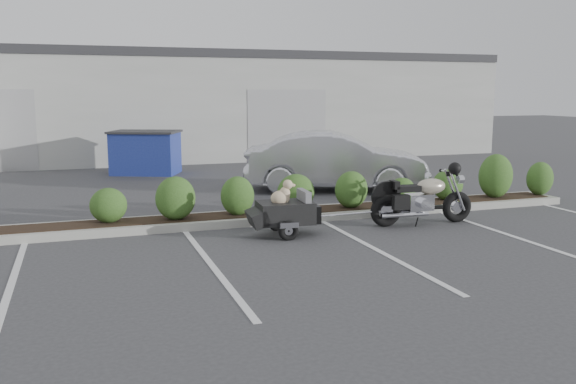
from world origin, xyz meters
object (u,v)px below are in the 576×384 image
object	(u,v)px
motorcycle	(422,199)
dumpster	(146,152)
pet_trailer	(284,212)
sedan	(336,161)

from	to	relation	value
motorcycle	dumpster	world-z (taller)	dumpster
pet_trailer	dumpster	xyz separation A→B (m)	(-1.43, 9.18, 0.25)
motorcycle	sedan	size ratio (longest dim) A/B	0.46
pet_trailer	motorcycle	bearing A→B (deg)	3.04
motorcycle	dumpster	bearing A→B (deg)	118.07
motorcycle	dumpster	distance (m)	10.12
motorcycle	sedan	world-z (taller)	sedan
sedan	dumpster	world-z (taller)	sedan
pet_trailer	dumpster	world-z (taller)	dumpster
sedan	dumpster	xyz separation A→B (m)	(-4.26, 4.91, -0.08)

